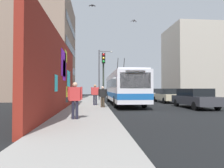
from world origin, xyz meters
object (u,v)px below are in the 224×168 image
at_px(parked_car_champagne, 166,95).
at_px(pedestrian_near_wall, 75,97).
at_px(parked_car_dark_gray, 195,98).
at_px(parked_car_red, 140,93).
at_px(parked_car_white, 151,94).
at_px(city_bus, 123,87).
at_px(pedestrian_at_curb, 103,95).
at_px(pedestrian_midblock, 95,93).
at_px(street_lamp, 101,71).
at_px(traffic_light, 103,70).

height_order(parked_car_champagne, pedestrian_near_wall, pedestrian_near_wall).
bearing_deg(parked_car_dark_gray, parked_car_red, -0.00).
bearing_deg(parked_car_white, city_bus, 147.39).
relative_size(city_bus, parked_car_dark_gray, 2.50).
distance_m(parked_car_dark_gray, pedestrian_at_curb, 7.46).
distance_m(city_bus, pedestrian_at_curb, 5.29).
xyz_separation_m(parked_car_red, pedestrian_at_curb, (-19.25, 7.45, 0.25)).
bearing_deg(pedestrian_midblock, parked_car_white, -36.76).
xyz_separation_m(parked_car_champagne, pedestrian_midblock, (-4.58, 8.02, 0.37)).
height_order(parked_car_dark_gray, street_lamp, street_lamp).
height_order(pedestrian_at_curb, street_lamp, street_lamp).
distance_m(parked_car_dark_gray, pedestrian_midblock, 8.25).
distance_m(city_bus, traffic_light, 4.54).
bearing_deg(parked_car_red, pedestrian_at_curb, 158.84).
xyz_separation_m(city_bus, street_lamp, (6.26, 2.04, 2.18)).
height_order(city_bus, parked_car_dark_gray, city_bus).
distance_m(city_bus, parked_car_white, 9.69).
bearing_deg(pedestrian_midblock, traffic_light, -150.07).
bearing_deg(street_lamp, parked_car_white, -75.56).
relative_size(parked_car_champagne, pedestrian_midblock, 2.62).
relative_size(parked_car_champagne, street_lamp, 0.71).
relative_size(parked_car_white, parked_car_red, 0.84).
distance_m(parked_car_white, street_lamp, 8.08).
relative_size(parked_car_champagne, pedestrian_near_wall, 2.70).
relative_size(parked_car_red, pedestrian_near_wall, 2.83).
distance_m(pedestrian_at_curb, street_lamp, 11.37).
bearing_deg(parked_car_white, street_lamp, 104.44).
height_order(parked_car_dark_gray, parked_car_white, same).
bearing_deg(pedestrian_near_wall, pedestrian_at_curb, -14.99).
bearing_deg(street_lamp, parked_car_champagne, -120.63).
height_order(parked_car_dark_gray, pedestrian_near_wall, pedestrian_near_wall).
relative_size(pedestrian_near_wall, traffic_light, 0.40).
relative_size(city_bus, traffic_light, 2.85).
bearing_deg(parked_car_white, traffic_light, 148.29).
bearing_deg(city_bus, pedestrian_at_curb, 154.63).
bearing_deg(street_lamp, traffic_light, 179.36).
height_order(city_bus, pedestrian_at_curb, city_bus).
distance_m(pedestrian_near_wall, pedestrian_midblock, 8.00).
xyz_separation_m(parked_car_red, pedestrian_near_wall, (-25.05, 9.00, 0.33)).
bearing_deg(pedestrian_at_curb, parked_car_dark_gray, -88.19).
relative_size(city_bus, pedestrian_near_wall, 7.16).
bearing_deg(parked_car_red, parked_car_champagne, 180.00).
bearing_deg(pedestrian_midblock, pedestrian_near_wall, 172.94).
bearing_deg(traffic_light, street_lamp, -0.64).
xyz_separation_m(parked_car_red, street_lamp, (-8.24, 7.24, 3.07)).
xyz_separation_m(parked_car_white, traffic_light, (-11.90, 7.35, 2.23)).
relative_size(parked_car_dark_gray, pedestrian_at_curb, 3.08).
distance_m(parked_car_white, pedestrian_midblock, 13.41).
distance_m(pedestrian_near_wall, pedestrian_at_curb, 6.01).
bearing_deg(pedestrian_at_curb, pedestrian_midblock, 14.93).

